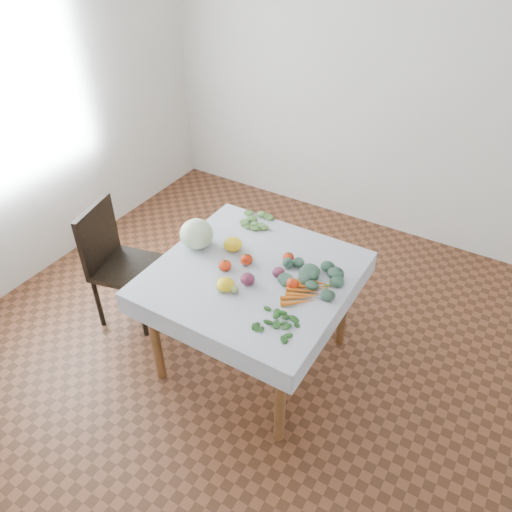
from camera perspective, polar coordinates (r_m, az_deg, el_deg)
The scene contains 20 objects.
ground at distance 3.47m, azimuth -0.29°, elevation -11.51°, with size 4.00×4.00×0.00m, color brown.
back_wall at distance 4.31m, azimuth 14.45°, elevation 19.25°, with size 4.00×0.04×2.70m, color white.
left_wall at distance 3.95m, azimuth -26.97°, elevation 14.77°, with size 0.04×4.00×2.70m, color white.
table at distance 3.01m, azimuth -0.33°, elevation -3.34°, with size 1.00×1.00×0.75m.
tablecloth at distance 2.95m, azimuth -0.34°, elevation -1.88°, with size 1.12×1.12×0.01m, color white.
chair at distance 3.59m, azimuth -15.83°, elevation -0.08°, with size 0.49×0.49×0.90m.
cabbage at distance 3.12m, azimuth -6.82°, elevation 2.52°, with size 0.21×0.21×0.19m, color #E3F4CC.
tomato_a at distance 2.98m, azimuth -1.11°, elevation -0.42°, with size 0.08×0.08×0.07m, color red.
tomato_b at distance 3.01m, azimuth 3.72°, elevation -0.15°, with size 0.07×0.07×0.06m, color red.
tomato_c at distance 2.94m, azimuth -3.56°, elevation -1.11°, with size 0.08×0.08×0.07m, color red.
tomato_d at distance 2.82m, azimuth 4.14°, elevation -3.16°, with size 0.07×0.07×0.06m, color red.
heirloom_back at distance 3.10m, azimuth -2.66°, elevation 1.36°, with size 0.12×0.12×0.08m, color yellow.
heirloom_front at distance 2.81m, azimuth -3.47°, elevation -3.26°, with size 0.10×0.10×0.07m, color yellow.
onion_a at distance 2.89m, azimuth 2.60°, elevation -1.90°, with size 0.07×0.07×0.06m, color #541833.
onion_b at distance 2.84m, azimuth -0.99°, elevation -2.65°, with size 0.08×0.08×0.07m, color #541833.
tomatillo_cluster at distance 2.82m, azimuth -3.26°, elevation -3.44°, with size 0.13×0.11×0.04m.
carrot_bunch at distance 2.81m, azimuth 5.79°, elevation -4.02°, with size 0.21×0.31×0.03m.
kale_bunch at distance 2.90m, azimuth 6.07°, elevation -2.21°, with size 0.38×0.31×0.05m.
basil_bunch at distance 2.63m, azimuth 2.11°, elevation -7.68°, with size 0.23×0.20×0.01m.
dill_bunch at distance 3.36m, azimuth 0.14°, elevation 4.04°, with size 0.22×0.22×0.03m.
Camera 1 is at (1.19, -1.94, 2.63)m, focal length 35.00 mm.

